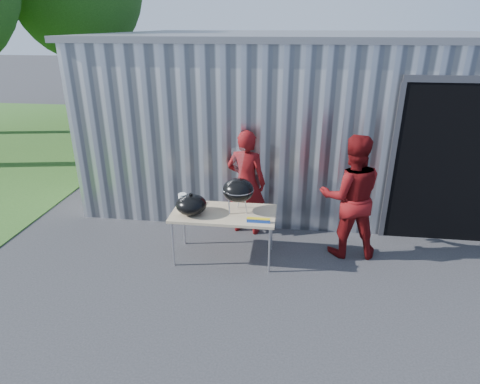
# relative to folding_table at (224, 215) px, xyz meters

# --- Properties ---
(ground) EXTENTS (80.00, 80.00, 0.00)m
(ground) POSITION_rel_folding_table_xyz_m (0.43, -0.68, -0.71)
(ground) COLOR #2D2D2F
(building) EXTENTS (8.20, 6.20, 3.10)m
(building) POSITION_rel_folding_table_xyz_m (1.34, 3.91, 0.83)
(building) COLOR silver
(building) RESTS_ON ground
(folding_table) EXTENTS (1.50, 0.75, 0.75)m
(folding_table) POSITION_rel_folding_table_xyz_m (0.00, 0.00, 0.00)
(folding_table) COLOR tan
(folding_table) RESTS_ON ground
(kettle_grill) EXTENTS (0.45, 0.45, 0.94)m
(kettle_grill) POSITION_rel_folding_table_xyz_m (0.20, 0.05, 0.46)
(kettle_grill) COLOR black
(kettle_grill) RESTS_ON folding_table
(grill_lid) EXTENTS (0.44, 0.44, 0.32)m
(grill_lid) POSITION_rel_folding_table_xyz_m (-0.45, -0.10, 0.18)
(grill_lid) COLOR black
(grill_lid) RESTS_ON folding_table
(paper_towels) EXTENTS (0.12, 0.12, 0.28)m
(paper_towels) POSITION_rel_folding_table_xyz_m (-0.59, -0.05, 0.18)
(paper_towels) COLOR white
(paper_towels) RESTS_ON folding_table
(white_tub) EXTENTS (0.20, 0.15, 0.10)m
(white_tub) POSITION_rel_folding_table_xyz_m (-0.55, 0.23, 0.09)
(white_tub) COLOR white
(white_tub) RESTS_ON folding_table
(foil_box) EXTENTS (0.32, 0.06, 0.06)m
(foil_box) POSITION_rel_folding_table_xyz_m (0.52, -0.25, 0.07)
(foil_box) COLOR #173A97
(foil_box) RESTS_ON folding_table
(person_cook) EXTENTS (0.70, 0.53, 1.76)m
(person_cook) POSITION_rel_folding_table_xyz_m (0.23, 0.88, 0.17)
(person_cook) COLOR #650D0F
(person_cook) RESTS_ON ground
(person_bystander) EXTENTS (0.95, 0.77, 1.87)m
(person_bystander) POSITION_rel_folding_table_xyz_m (1.82, 0.38, 0.22)
(person_bystander) COLOR #650D0F
(person_bystander) RESTS_ON ground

